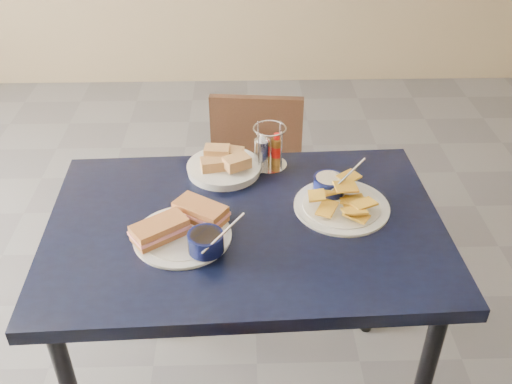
{
  "coord_description": "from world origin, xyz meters",
  "views": [
    {
      "loc": [
        -0.04,
        -1.34,
        1.69
      ],
      "look_at": [
        -0.01,
        -0.09,
        0.82
      ],
      "focal_mm": 40.0,
      "sensor_mm": 36.0,
      "label": 1
    }
  ],
  "objects_px": {
    "bread_basket": "(224,165)",
    "condiment_caddy": "(268,150)",
    "dining_table": "(246,244)",
    "plantain_plate": "(338,198)",
    "sandwich_plate": "(186,229)",
    "chair_far": "(253,181)"
  },
  "relations": [
    {
      "from": "plantain_plate",
      "to": "dining_table",
      "type": "bearing_deg",
      "value": -163.47
    },
    {
      "from": "chair_far",
      "to": "bread_basket",
      "type": "xyz_separation_m",
      "value": [
        -0.1,
        -0.41,
        0.34
      ]
    },
    {
      "from": "dining_table",
      "to": "condiment_caddy",
      "type": "height_order",
      "value": "condiment_caddy"
    },
    {
      "from": "bread_basket",
      "to": "chair_far",
      "type": "bearing_deg",
      "value": 76.9
    },
    {
      "from": "plantain_plate",
      "to": "sandwich_plate",
      "type": "bearing_deg",
      "value": -161.73
    },
    {
      "from": "chair_far",
      "to": "condiment_caddy",
      "type": "relative_size",
      "value": 5.59
    },
    {
      "from": "sandwich_plate",
      "to": "plantain_plate",
      "type": "distance_m",
      "value": 0.43
    },
    {
      "from": "bread_basket",
      "to": "sandwich_plate",
      "type": "bearing_deg",
      "value": -106.43
    },
    {
      "from": "chair_far",
      "to": "bread_basket",
      "type": "height_order",
      "value": "bread_basket"
    },
    {
      "from": "dining_table",
      "to": "bread_basket",
      "type": "distance_m",
      "value": 0.28
    },
    {
      "from": "dining_table",
      "to": "chair_far",
      "type": "relative_size",
      "value": 1.43
    },
    {
      "from": "sandwich_plate",
      "to": "bread_basket",
      "type": "height_order",
      "value": "sandwich_plate"
    },
    {
      "from": "sandwich_plate",
      "to": "plantain_plate",
      "type": "xyz_separation_m",
      "value": [
        0.41,
        0.14,
        -0.01
      ]
    },
    {
      "from": "dining_table",
      "to": "bread_basket",
      "type": "bearing_deg",
      "value": 103.52
    },
    {
      "from": "bread_basket",
      "to": "condiment_caddy",
      "type": "height_order",
      "value": "condiment_caddy"
    },
    {
      "from": "sandwich_plate",
      "to": "bread_basket",
      "type": "bearing_deg",
      "value": 73.57
    },
    {
      "from": "plantain_plate",
      "to": "condiment_caddy",
      "type": "relative_size",
      "value": 1.95
    },
    {
      "from": "bread_basket",
      "to": "condiment_caddy",
      "type": "xyz_separation_m",
      "value": [
        0.13,
        0.03,
        0.03
      ]
    },
    {
      "from": "chair_far",
      "to": "plantain_plate",
      "type": "xyz_separation_m",
      "value": [
        0.22,
        -0.59,
        0.33
      ]
    },
    {
      "from": "dining_table",
      "to": "plantain_plate",
      "type": "height_order",
      "value": "plantain_plate"
    },
    {
      "from": "sandwich_plate",
      "to": "condiment_caddy",
      "type": "bearing_deg",
      "value": 56.71
    },
    {
      "from": "sandwich_plate",
      "to": "bread_basket",
      "type": "relative_size",
      "value": 1.36
    }
  ]
}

